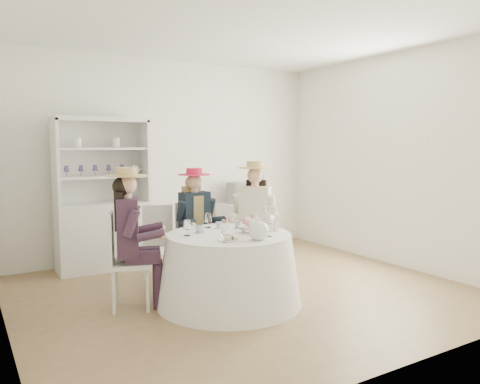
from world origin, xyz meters
TOP-DOWN VIEW (x-y plane):
  - ground at (0.00, 0.00)m, footprint 4.50×4.50m
  - ceiling at (0.00, 0.00)m, footprint 4.50×4.50m
  - wall_back at (0.00, 2.00)m, footprint 4.50×0.00m
  - wall_front at (0.00, -2.00)m, footprint 4.50×0.00m
  - wall_left at (-2.25, 0.00)m, footprint 0.00×4.50m
  - wall_right at (2.25, 0.00)m, footprint 0.00×4.50m
  - tea_table at (-0.32, -0.23)m, footprint 1.40×1.40m
  - hutch at (-1.02, 1.70)m, footprint 1.15×0.53m
  - side_table at (0.94, 1.75)m, footprint 0.53×0.53m
  - hatbox at (0.94, 1.75)m, footprint 0.36×0.36m
  - guest_left at (-1.18, 0.14)m, footprint 0.55×0.51m
  - guest_mid at (-0.23, 0.70)m, footprint 0.47×0.49m
  - guest_right at (0.37, 0.39)m, footprint 0.58×0.58m
  - spare_chair at (-0.59, 0.98)m, footprint 0.43×0.43m
  - teacup_a at (-0.55, -0.04)m, footprint 0.08×0.08m
  - teacup_b at (-0.27, 0.07)m, footprint 0.07×0.07m
  - teacup_c at (-0.10, -0.02)m, footprint 0.10×0.10m
  - flower_bowl at (-0.11, -0.26)m, footprint 0.23×0.23m
  - flower_arrangement at (-0.12, -0.33)m, footprint 0.19×0.19m
  - table_teapot at (-0.24, -0.62)m, footprint 0.26×0.19m
  - sandwich_plate at (-0.46, -0.51)m, footprint 0.24×0.24m
  - cupcake_stand at (0.13, -0.26)m, footprint 0.26×0.26m
  - stemware_set at (-0.32, -0.23)m, footprint 0.85×0.82m

SIDE VIEW (x-z plane):
  - ground at x=0.00m, z-range 0.00..0.00m
  - tea_table at x=-0.32m, z-range 0.00..0.69m
  - side_table at x=0.94m, z-range 0.00..0.69m
  - spare_chair at x=-0.59m, z-range 0.03..0.90m
  - hutch at x=-1.02m, z-range -0.27..1.61m
  - sandwich_plate at x=-0.46m, z-range 0.68..0.73m
  - flower_bowl at x=-0.11m, z-range 0.69..0.74m
  - teacup_b at x=-0.27m, z-range 0.69..0.75m
  - teacup_c at x=-0.10m, z-range 0.69..0.75m
  - teacup_a at x=-0.55m, z-range 0.69..0.76m
  - guest_mid at x=-0.23m, z-range 0.08..1.37m
  - guest_left at x=-1.18m, z-range 0.09..1.42m
  - stemware_set at x=-0.32m, z-range 0.69..0.84m
  - guest_right at x=0.37m, z-range 0.09..1.45m
  - table_teapot at x=-0.24m, z-range 0.68..0.87m
  - cupcake_stand at x=0.13m, z-range 0.66..0.90m
  - flower_arrangement at x=-0.12m, z-range 0.75..0.81m
  - hatbox at x=0.94m, z-range 0.69..1.00m
  - wall_back at x=0.00m, z-range -0.90..3.60m
  - wall_front at x=0.00m, z-range -0.90..3.60m
  - wall_left at x=-2.25m, z-range -0.90..3.60m
  - wall_right at x=2.25m, z-range -0.90..3.60m
  - ceiling at x=0.00m, z-range 2.70..2.70m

